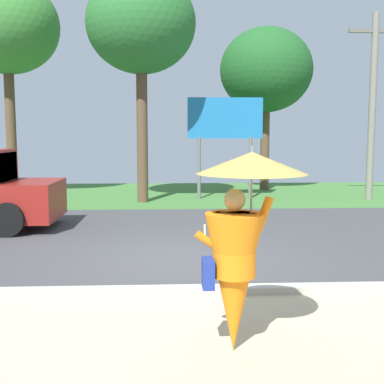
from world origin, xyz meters
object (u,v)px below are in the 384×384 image
(monk_pedestrian, at_px, (239,243))
(tree_right_mid, at_px, (266,71))
(tree_left_far, at_px, (7,27))
(roadside_billboard, at_px, (225,125))
(tree_center_back, at_px, (141,25))
(utility_pole, at_px, (372,103))

(monk_pedestrian, xyz_separation_m, tree_right_mid, (3.18, 14.97, 3.59))
(monk_pedestrian, xyz_separation_m, tree_left_far, (-6.35, 13.36, 4.82))
(roadside_billboard, height_order, tree_center_back, tree_center_back)
(tree_left_far, height_order, tree_center_back, tree_left_far)
(utility_pole, distance_m, tree_center_back, 8.20)
(monk_pedestrian, xyz_separation_m, tree_center_back, (-1.56, 11.57, 4.58))
(roadside_billboard, bearing_deg, monk_pedestrian, -95.85)
(tree_center_back, bearing_deg, monk_pedestrian, -82.34)
(roadside_billboard, xyz_separation_m, tree_left_far, (-7.61, 1.03, 3.42))
(monk_pedestrian, bearing_deg, tree_left_far, 117.55)
(monk_pedestrian, height_order, tree_left_far, tree_left_far)
(tree_left_far, distance_m, tree_center_back, 5.12)
(roadside_billboard, xyz_separation_m, tree_center_back, (-2.82, -0.76, 3.18))
(tree_center_back, height_order, tree_right_mid, tree_center_back)
(tree_left_far, height_order, tree_right_mid, tree_left_far)
(utility_pole, bearing_deg, tree_left_far, 173.71)
(monk_pedestrian, bearing_deg, tree_center_back, 99.80)
(tree_center_back, bearing_deg, utility_pole, 2.92)
(utility_pole, xyz_separation_m, roadside_billboard, (-5.01, 0.36, -0.77))
(monk_pedestrian, relative_size, utility_pole, 0.34)
(monk_pedestrian, bearing_deg, utility_pole, 64.48)
(tree_right_mid, bearing_deg, roadside_billboard, -125.93)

